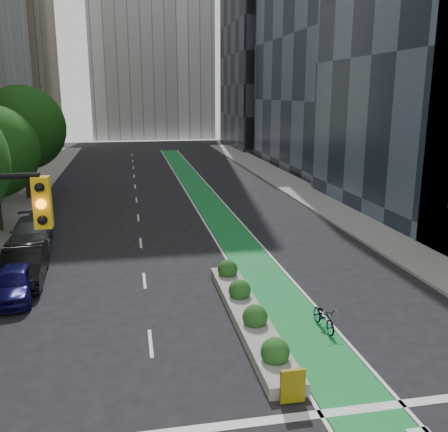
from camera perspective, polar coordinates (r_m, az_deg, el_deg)
name	(u,v)px	position (r m, az deg, el deg)	size (l,w,h in m)	color
sidewalk_right	(328,205)	(38.71, 11.84, 1.22)	(3.60, 90.00, 0.15)	gray
bike_lane_paint	(204,197)	(41.12, -2.29, 2.15)	(2.20, 70.00, 0.01)	#177F35
building_dark_end	(275,55)	(81.32, 5.87, 17.82)	(14.00, 18.00, 28.00)	black
tree_far	(23,128)	(42.67, -21.99, 9.31)	(6.60, 6.60, 9.00)	black
median_planter	(248,312)	(19.12, 2.77, -10.91)	(1.20, 10.26, 1.10)	gray
bicycle	(324,317)	(18.89, 11.35, -11.25)	(0.60, 1.71, 0.90)	gray
parked_car_left_near	(15,283)	(22.73, -22.82, -7.06)	(1.61, 3.99, 1.36)	#0F0C4D
parked_car_left_mid	(24,264)	(24.55, -21.85, -5.08)	(1.74, 5.00, 1.65)	black
parked_car_left_far	(31,233)	(29.84, -21.15, -1.85)	(2.15, 5.29, 1.53)	#585B5D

